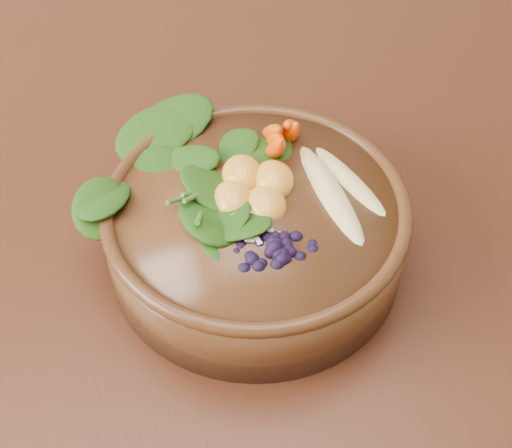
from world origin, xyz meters
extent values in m
cylinder|color=#331C0C|center=(0.72, 0.37, 0.35)|extent=(0.07, 0.07, 0.71)
cube|color=#421E10|center=(0.00, 0.00, 0.73)|extent=(1.60, 0.90, 0.04)
cylinder|color=#502D17|center=(0.23, -0.05, 0.79)|extent=(0.29, 0.29, 0.07)
ellipsoid|color=#E0CC84|center=(0.31, -0.03, 0.83)|extent=(0.08, 0.13, 0.02)
ellipsoid|color=#E0CC84|center=(0.29, -0.04, 0.83)|extent=(0.05, 0.14, 0.02)
camera|label=1|loc=(0.18, -0.46, 1.26)|focal=50.00mm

